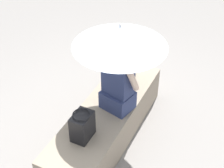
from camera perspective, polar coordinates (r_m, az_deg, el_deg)
name	(u,v)px	position (r m, az deg, el deg)	size (l,w,h in m)	color
ground_plane	(107,137)	(4.24, -0.89, -8.89)	(14.00, 14.00, 0.00)	gray
stone_bench	(107,123)	(4.07, -0.92, -6.64)	(2.06, 0.60, 0.47)	gray
person_seated	(118,80)	(3.69, 1.01, 0.61)	(0.35, 0.50, 0.90)	navy
parasol	(120,36)	(3.40, 1.36, 8.08)	(0.99, 0.99, 1.07)	#B7B7BC
handbag_black	(82,126)	(3.50, -5.04, -7.10)	(0.25, 0.19, 0.33)	black
tote_bag_canvas	(126,69)	(4.24, 2.44, 2.62)	(0.32, 0.24, 0.37)	silver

